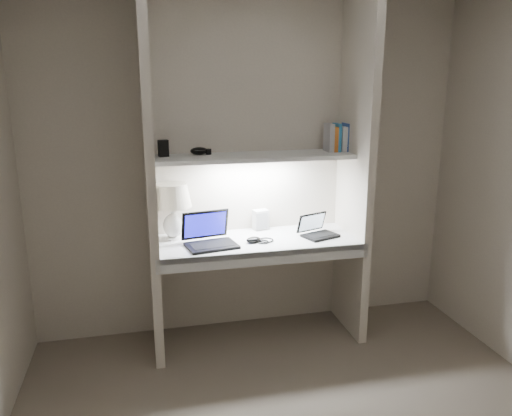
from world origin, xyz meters
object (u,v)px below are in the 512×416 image
object	(u,v)px
table_lamp	(172,202)
laptop_netbook	(317,231)
laptop_main	(209,237)
book_row	(339,138)
speaker	(261,220)

from	to	relation	value
table_lamp	laptop_netbook	size ratio (longest dim) A/B	1.34
laptop_netbook	table_lamp	bearing A→B (deg)	150.95
laptop_main	laptop_netbook	xyz separation A→B (m)	(0.80, 0.02, -0.01)
table_lamp	book_row	distance (m)	1.30
laptop_main	laptop_netbook	bearing A→B (deg)	-8.40
table_lamp	book_row	size ratio (longest dim) A/B	1.98
laptop_netbook	book_row	world-z (taller)	book_row
laptop_main	book_row	distance (m)	1.20
laptop_netbook	speaker	bearing A→B (deg)	125.71
laptop_netbook	book_row	distance (m)	0.70
laptop_main	speaker	bearing A→B (deg)	21.88
book_row	speaker	bearing A→B (deg)	170.88
table_lamp	laptop_netbook	bearing A→B (deg)	-8.61
laptop_main	laptop_netbook	distance (m)	0.80
speaker	book_row	world-z (taller)	book_row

